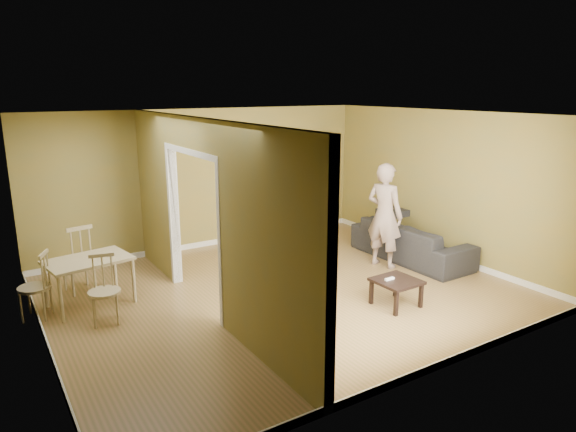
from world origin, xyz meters
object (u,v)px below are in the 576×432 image
(chair_far, at_px, (78,258))
(dining_table, at_px, (88,264))
(chair_near, at_px, (104,290))
(person, at_px, (385,206))
(chair_left, at_px, (34,286))
(coffee_table, at_px, (396,284))
(sofa, at_px, (411,236))
(bookshelf, at_px, (262,191))

(chair_far, bearing_deg, dining_table, 81.89)
(chair_near, bearing_deg, person, 9.76)
(person, bearing_deg, chair_left, 63.51)
(person, relative_size, dining_table, 1.92)
(person, relative_size, chair_left, 2.29)
(person, relative_size, chair_far, 2.00)
(chair_left, xyz_separation_m, chair_near, (0.74, -0.62, -0.01))
(coffee_table, bearing_deg, chair_left, 152.58)
(dining_table, bearing_deg, coffee_table, -32.46)
(coffee_table, bearing_deg, sofa, 39.45)
(chair_far, bearing_deg, bookshelf, -176.30)
(chair_left, xyz_separation_m, chair_far, (0.67, 0.68, 0.07))
(chair_left, bearing_deg, chair_near, 74.94)
(sofa, distance_m, coffee_table, 2.12)
(chair_left, height_order, chair_far, chair_far)
(chair_left, relative_size, chair_far, 0.87)
(sofa, height_order, chair_far, chair_far)
(dining_table, relative_size, chair_near, 1.22)
(sofa, xyz_separation_m, chair_far, (-5.26, 1.57, 0.09))
(sofa, xyz_separation_m, coffee_table, (-1.63, -1.35, -0.11))
(bookshelf, height_order, chair_far, bookshelf)
(person, xyz_separation_m, chair_left, (-5.27, 0.88, -0.59))
(person, bearing_deg, chair_far, 54.22)
(person, height_order, coffee_table, person)
(chair_near, bearing_deg, bookshelf, 45.20)
(bookshelf, bearing_deg, sofa, -57.43)
(sofa, height_order, chair_left, chair_left)
(dining_table, xyz_separation_m, chair_far, (-0.03, 0.62, -0.08))
(person, distance_m, chair_far, 4.89)
(bookshelf, height_order, chair_near, bookshelf)
(sofa, height_order, coffee_table, sofa)
(bookshelf, relative_size, coffee_table, 3.42)
(person, distance_m, chair_near, 4.57)
(sofa, height_order, bookshelf, bookshelf)
(coffee_table, bearing_deg, person, 54.04)
(person, height_order, chair_left, person)
(chair_left, relative_size, chair_near, 1.02)
(coffee_table, relative_size, chair_near, 0.64)
(bookshelf, distance_m, chair_far, 3.81)
(bookshelf, bearing_deg, person, -69.33)
(dining_table, height_order, chair_left, chair_left)
(chair_near, distance_m, chair_far, 1.31)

